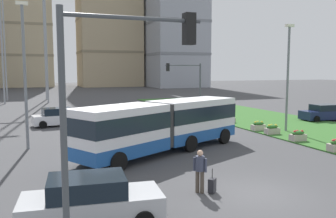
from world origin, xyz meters
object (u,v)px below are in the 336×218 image
at_px(flower_planter_3, 272,129).
at_px(traffic_light_near_left, 110,94).
at_px(flower_planter_2, 298,136).
at_px(apartment_tower_eastcentre, 173,25).
at_px(flower_planter_5, 229,119).
at_px(traffic_light_far_right, 188,80).
at_px(streetlight_median, 288,73).
at_px(car_silver_hatch, 91,202).
at_px(apartment_tower_westcentre, 16,12).
at_px(rolling_suitcase, 212,185).
at_px(car_white_van, 58,117).
at_px(streetlight_left, 25,69).
at_px(apartment_tower_centre, 108,4).
at_px(flower_planter_4, 258,126).
at_px(articulated_bus, 162,125).
at_px(pedestrian_crossing, 200,168).
at_px(car_navy_sedan, 323,113).

distance_m(flower_planter_3, traffic_light_near_left, 20.61).
distance_m(flower_planter_2, apartment_tower_eastcentre, 83.67).
height_order(flower_planter_5, traffic_light_far_right, traffic_light_far_right).
bearing_deg(streetlight_median, flower_planter_3, -158.44).
distance_m(car_silver_hatch, flower_planter_5, 23.00).
distance_m(flower_planter_2, apartment_tower_westcentre, 98.86).
relative_size(flower_planter_5, traffic_light_near_left, 0.17).
height_order(rolling_suitcase, traffic_light_near_left, traffic_light_near_left).
bearing_deg(car_white_van, traffic_light_far_right, 4.71).
distance_m(traffic_light_near_left, streetlight_median, 22.18).
distance_m(streetlight_left, apartment_tower_westcentre, 91.69).
bearing_deg(flower_planter_2, apartment_tower_westcentre, 102.13).
xyz_separation_m(car_white_van, traffic_light_near_left, (-0.36, -23.93, 3.56)).
distance_m(flower_planter_5, apartment_tower_centre, 82.78).
height_order(car_silver_hatch, flower_planter_2, car_silver_hatch).
bearing_deg(flower_planter_4, flower_planter_5, 90.00).
height_order(articulated_bus, flower_planter_4, articulated_bus).
bearing_deg(rolling_suitcase, flower_planter_4, 48.10).
relative_size(flower_planter_2, apartment_tower_centre, 0.02).
distance_m(articulated_bus, traffic_light_near_left, 12.65).
bearing_deg(traffic_light_far_right, apartment_tower_westcentre, 103.04).
bearing_deg(pedestrian_crossing, flower_planter_3, 41.54).
xyz_separation_m(flower_planter_5, streetlight_left, (-17.22, -4.78, 4.50)).
bearing_deg(traffic_light_near_left, rolling_suitcase, 37.81).
relative_size(flower_planter_2, traffic_light_far_right, 0.20).
bearing_deg(flower_planter_3, streetlight_left, 175.01).
relative_size(streetlight_left, apartment_tower_westcentre, 0.21).
bearing_deg(car_navy_sedan, rolling_suitcase, -144.20).
bearing_deg(flower_planter_3, rolling_suitcase, -136.65).
bearing_deg(car_navy_sedan, apartment_tower_eastcentre, 79.75).
xyz_separation_m(rolling_suitcase, apartment_tower_westcentre, (-10.01, 101.32, 21.28)).
height_order(traffic_light_near_left, streetlight_left, streetlight_left).
height_order(car_navy_sedan, traffic_light_far_right, traffic_light_far_right).
bearing_deg(traffic_light_far_right, flower_planter_3, -81.34).
bearing_deg(streetlight_median, rolling_suitcase, -139.35).
bearing_deg(rolling_suitcase, articulated_bus, 85.38).
relative_size(flower_planter_3, streetlight_median, 0.13).
height_order(car_navy_sedan, apartment_tower_eastcentre, apartment_tower_eastcentre).
relative_size(car_white_van, car_silver_hatch, 1.00).
bearing_deg(flower_planter_2, flower_planter_4, 90.00).
bearing_deg(car_silver_hatch, streetlight_median, 34.24).
height_order(articulated_bus, apartment_tower_westcentre, apartment_tower_westcentre).
distance_m(flower_planter_4, apartment_tower_eastcentre, 79.40).
relative_size(rolling_suitcase, streetlight_median, 0.12).
distance_m(rolling_suitcase, traffic_light_far_right, 23.18).
bearing_deg(car_silver_hatch, car_white_van, 88.66).
distance_m(flower_planter_3, apartment_tower_westcentre, 96.19).
xyz_separation_m(flower_planter_3, streetlight_median, (1.90, 0.75, 4.21)).
height_order(car_navy_sedan, flower_planter_2, car_navy_sedan).
distance_m(flower_planter_2, flower_planter_4, 4.55).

